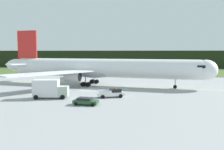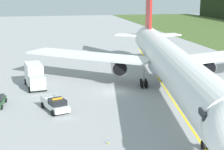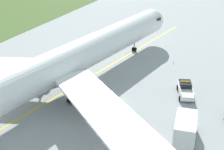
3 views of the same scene
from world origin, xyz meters
TOP-DOWN VIEW (x-y plane):
  - ground at (0.00, 0.00)m, footprint 320.00×320.00m
  - taxiway_centerline_main at (2.53, 7.73)m, footprint 81.10×14.58m
  - airliner at (1.69, 7.88)m, footprint 60.64×46.22m
  - ops_pickup_truck at (7.22, -9.41)m, footprint 5.75×3.58m
  - catering_truck at (-4.98, -11.95)m, footprint 7.12×3.48m
  - taxiway_edge_light_east at (18.64, -4.75)m, footprint 0.12×0.12m

SIDE VIEW (x-z plane):
  - ground at x=0.00m, z-range 0.00..0.00m
  - taxiway_centerline_main at x=2.53m, z-range 0.00..0.01m
  - taxiway_edge_light_east at x=18.64m, z-range 0.02..0.46m
  - ops_pickup_truck at x=7.22m, z-range -0.07..1.87m
  - catering_truck at x=-4.98m, z-range 0.00..3.90m
  - airliner at x=1.69m, z-range -3.05..12.56m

